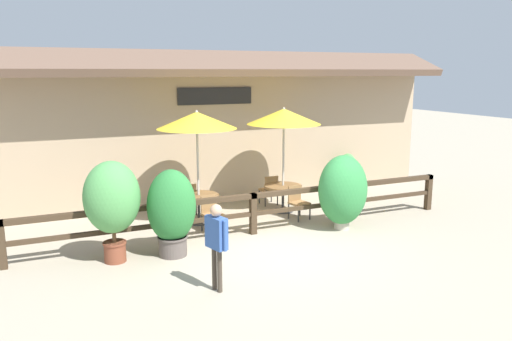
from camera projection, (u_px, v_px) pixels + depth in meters
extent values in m
plane|color=#9E937F|center=(273.00, 248.00, 10.49)|extent=(60.00, 60.00, 0.00)
cube|color=tan|center=(208.00, 139.00, 13.91)|extent=(14.00, 0.40, 3.60)
cube|color=brown|center=(213.00, 63.00, 13.01)|extent=(14.28, 1.48, 0.70)
cube|color=black|center=(215.00, 96.00, 13.53)|extent=(2.11, 0.04, 0.45)
cube|color=#3D2D1E|center=(253.00, 196.00, 11.26)|extent=(10.40, 0.14, 0.11)
cube|color=#3D2D1E|center=(253.00, 214.00, 11.34)|extent=(10.40, 0.10, 0.09)
cube|color=#3D2D1E|center=(2.00, 245.00, 9.31)|extent=(0.14, 0.14, 0.95)
cube|color=#3D2D1E|center=(253.00, 214.00, 11.34)|extent=(0.14, 0.14, 0.95)
cube|color=#3D2D1E|center=(428.00, 192.00, 13.37)|extent=(0.14, 0.14, 0.95)
cylinder|color=#B7B2A8|center=(198.00, 175.00, 12.04)|extent=(0.06, 0.06, 2.38)
cone|color=yellow|center=(197.00, 120.00, 11.78)|extent=(1.91, 1.91, 0.40)
sphere|color=#B2ADA3|center=(197.00, 112.00, 11.74)|extent=(0.07, 0.07, 0.07)
cylinder|color=brown|center=(199.00, 196.00, 12.14)|extent=(1.00, 1.00, 0.05)
cylinder|color=#333333|center=(199.00, 210.00, 12.21)|extent=(0.07, 0.07, 0.66)
cylinder|color=#333333|center=(199.00, 222.00, 12.27)|extent=(0.55, 0.55, 0.03)
cube|color=olive|center=(213.00, 215.00, 11.48)|extent=(0.48, 0.48, 0.05)
cube|color=olive|center=(209.00, 204.00, 11.59)|extent=(0.40, 0.10, 0.40)
cylinder|color=#2D2D2D|center=(210.00, 227.00, 11.27)|extent=(0.04, 0.04, 0.38)
cylinder|color=#2D2D2D|center=(224.00, 225.00, 11.47)|extent=(0.04, 0.04, 0.38)
cylinder|color=#2D2D2D|center=(202.00, 223.00, 11.58)|extent=(0.04, 0.04, 0.38)
cylinder|color=#2D2D2D|center=(216.00, 221.00, 11.78)|extent=(0.04, 0.04, 0.38)
cube|color=olive|center=(186.00, 199.00, 12.90)|extent=(0.46, 0.46, 0.05)
cube|color=olive|center=(189.00, 192.00, 12.69)|extent=(0.40, 0.08, 0.40)
cylinder|color=#2D2D2D|center=(191.00, 205.00, 13.20)|extent=(0.04, 0.04, 0.38)
cylinder|color=#2D2D2D|center=(177.00, 206.00, 13.01)|extent=(0.04, 0.04, 0.38)
cylinder|color=#2D2D2D|center=(196.00, 208.00, 12.87)|extent=(0.04, 0.04, 0.38)
cylinder|color=#2D2D2D|center=(182.00, 210.00, 12.69)|extent=(0.04, 0.04, 0.38)
cylinder|color=#B7B2A8|center=(283.00, 167.00, 13.04)|extent=(0.06, 0.06, 2.38)
cone|color=yellow|center=(284.00, 116.00, 12.78)|extent=(1.91, 1.91, 0.40)
sphere|color=#B2ADA3|center=(284.00, 109.00, 12.74)|extent=(0.07, 0.07, 0.07)
cylinder|color=brown|center=(283.00, 186.00, 13.14)|extent=(1.00, 1.00, 0.05)
cylinder|color=#333333|center=(283.00, 199.00, 13.20)|extent=(0.07, 0.07, 0.66)
cylinder|color=#333333|center=(283.00, 211.00, 13.27)|extent=(0.55, 0.55, 0.03)
cube|color=olive|center=(299.00, 203.00, 12.49)|extent=(0.50, 0.50, 0.05)
cube|color=olive|center=(295.00, 193.00, 12.60)|extent=(0.40, 0.12, 0.40)
cylinder|color=#2D2D2D|center=(298.00, 215.00, 12.27)|extent=(0.04, 0.04, 0.38)
cylinder|color=#2D2D2D|center=(310.00, 212.00, 12.49)|extent=(0.04, 0.04, 0.38)
cylinder|color=#2D2D2D|center=(289.00, 211.00, 12.57)|extent=(0.04, 0.04, 0.38)
cylinder|color=#2D2D2D|center=(300.00, 209.00, 12.79)|extent=(0.04, 0.04, 0.38)
cube|color=olive|center=(268.00, 190.00, 13.89)|extent=(0.43, 0.43, 0.05)
cube|color=olive|center=(272.00, 183.00, 13.68)|extent=(0.40, 0.05, 0.40)
cylinder|color=#2D2D2D|center=(271.00, 195.00, 14.18)|extent=(0.04, 0.04, 0.38)
cylinder|color=#2D2D2D|center=(259.00, 197.00, 14.02)|extent=(0.04, 0.04, 0.38)
cylinder|color=#2D2D2D|center=(278.00, 198.00, 13.84)|extent=(0.04, 0.04, 0.38)
cylinder|color=#2D2D2D|center=(265.00, 200.00, 13.69)|extent=(0.04, 0.04, 0.38)
cylinder|color=brown|center=(115.00, 252.00, 9.72)|extent=(0.42, 0.42, 0.40)
cylinder|color=brown|center=(115.00, 243.00, 9.69)|extent=(0.45, 0.45, 0.04)
cylinder|color=brown|center=(114.00, 231.00, 9.64)|extent=(0.08, 0.08, 0.42)
ellipsoid|color=#4C934C|center=(112.00, 197.00, 9.51)|extent=(1.08, 0.97, 1.41)
cylinder|color=#B7AD99|center=(342.00, 224.00, 11.78)|extent=(0.35, 0.35, 0.25)
cylinder|color=#B7AD99|center=(342.00, 219.00, 11.76)|extent=(0.38, 0.38, 0.04)
ellipsoid|color=#338442|center=(343.00, 190.00, 11.62)|extent=(1.17, 1.05, 1.64)
cylinder|color=#564C47|center=(173.00, 246.00, 10.06)|extent=(0.57, 0.57, 0.40)
cylinder|color=#564C47|center=(173.00, 237.00, 10.02)|extent=(0.61, 0.61, 0.04)
ellipsoid|color=#287033|center=(172.00, 206.00, 9.90)|extent=(0.98, 0.88, 1.48)
cylinder|color=brown|center=(347.00, 188.00, 15.32)|extent=(0.29, 0.29, 0.27)
cylinder|color=brown|center=(347.00, 184.00, 15.30)|extent=(0.31, 0.31, 0.04)
ellipsoid|color=#4C934C|center=(347.00, 170.00, 15.21)|extent=(0.61, 0.55, 1.02)
cylinder|color=#42382D|center=(214.00, 268.00, 8.45)|extent=(0.08, 0.08, 0.76)
cylinder|color=#42382D|center=(220.00, 271.00, 8.34)|extent=(0.08, 0.08, 0.76)
cube|color=#33569E|center=(216.00, 233.00, 8.27)|extent=(0.30, 0.45, 0.54)
cylinder|color=#33569E|center=(208.00, 229.00, 8.45)|extent=(0.07, 0.07, 0.51)
cylinder|color=#33569E|center=(225.00, 236.00, 8.09)|extent=(0.07, 0.07, 0.51)
sphere|color=tan|center=(216.00, 210.00, 8.20)|extent=(0.21, 0.21, 0.21)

